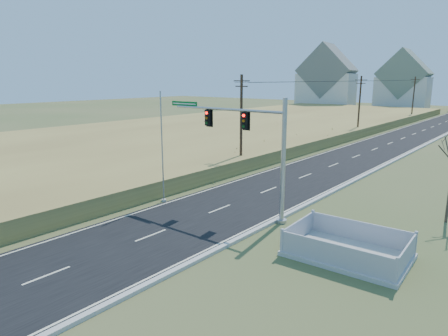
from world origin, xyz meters
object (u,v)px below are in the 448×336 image
(open_sign, at_px, (288,237))
(flagpole, at_px, (162,159))
(traffic_signal_mast, at_px, (257,145))
(fence_enclosure, at_px, (347,251))

(open_sign, bearing_deg, flagpole, 164.27)
(traffic_signal_mast, relative_size, flagpole, 1.22)
(open_sign, height_order, flagpole, flagpole)
(traffic_signal_mast, bearing_deg, flagpole, -168.16)
(traffic_signal_mast, relative_size, open_sign, 14.92)
(open_sign, bearing_deg, traffic_signal_mast, 136.05)
(open_sign, xyz_separation_m, flagpole, (-10.71, 0.90, 2.78))
(traffic_signal_mast, xyz_separation_m, flagpole, (-6.91, -1.57, -1.49))
(flagpole, bearing_deg, open_sign, -4.79)
(traffic_signal_mast, xyz_separation_m, fence_enclosure, (6.92, -1.99, -4.34))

